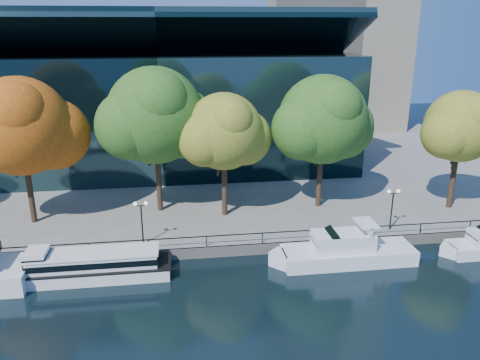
{
  "coord_description": "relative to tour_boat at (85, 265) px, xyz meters",
  "views": [
    {
      "loc": [
        -2.1,
        -34.04,
        19.63
      ],
      "look_at": [
        3.63,
        8.0,
        5.42
      ],
      "focal_mm": 35.0,
      "sensor_mm": 36.0,
      "label": 1
    }
  ],
  "objects": [
    {
      "name": "tour_boat",
      "position": [
        0.0,
        0.0,
        0.0
      ],
      "size": [
        14.34,
        3.2,
        2.72
      ],
      "color": "silver",
      "rests_on": "ground"
    },
    {
      "name": "promenade",
      "position": [
        10.0,
        35.5,
        -0.66
      ],
      "size": [
        90.0,
        67.08,
        1.0
      ],
      "color": "slate",
      "rests_on": "ground"
    },
    {
      "name": "cruiser_near",
      "position": [
        21.53,
        -0.32,
        -0.02
      ],
      "size": [
        12.66,
        3.26,
        3.67
      ],
      "color": "white",
      "rests_on": "ground"
    },
    {
      "name": "tree_5",
      "position": [
        36.51,
        8.17,
        8.44
      ],
      "size": [
        9.11,
        7.47,
        12.41
      ],
      "color": "black",
      "rests_on": "promenade"
    },
    {
      "name": "lamp_1",
      "position": [
        4.45,
        3.63,
        2.82
      ],
      "size": [
        1.26,
        0.36,
        4.03
      ],
      "color": "black",
      "rests_on": "promenade"
    },
    {
      "name": "railing",
      "position": [
        10.0,
        2.38,
        0.78
      ],
      "size": [
        88.2,
        0.08,
        0.99
      ],
      "color": "black",
      "rests_on": "promenade"
    },
    {
      "name": "convention_building",
      "position": [
        6.0,
        30.91,
        7.35
      ],
      "size": [
        50.0,
        24.57,
        21.43
      ],
      "color": "black",
      "rests_on": "ground"
    },
    {
      "name": "lamp_2",
      "position": [
        27.59,
        3.63,
        2.82
      ],
      "size": [
        1.26,
        0.36,
        4.03
      ],
      "color": "black",
      "rests_on": "promenade"
    },
    {
      "name": "tree_4",
      "position": [
        22.78,
        10.44,
        9.03
      ],
      "size": [
        11.37,
        9.32,
        13.93
      ],
      "color": "black",
      "rests_on": "promenade"
    },
    {
      "name": "ground",
      "position": [
        10.0,
        -0.87,
        -1.16
      ],
      "size": [
        160.0,
        160.0,
        0.0
      ],
      "primitive_type": "plane",
      "color": "black",
      "rests_on": "ground"
    },
    {
      "name": "tree_2",
      "position": [
        5.96,
        11.47,
        9.68
      ],
      "size": [
        12.01,
        9.85,
        14.85
      ],
      "color": "black",
      "rests_on": "promenade"
    },
    {
      "name": "tree_1",
      "position": [
        -6.35,
        10.04,
        9.25
      ],
      "size": [
        11.53,
        9.45,
        14.22
      ],
      "color": "black",
      "rests_on": "promenade"
    },
    {
      "name": "tree_3",
      "position": [
        12.52,
        9.34,
        8.38
      ],
      "size": [
        9.44,
        7.74,
        12.48
      ],
      "color": "black",
      "rests_on": "promenade"
    }
  ]
}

